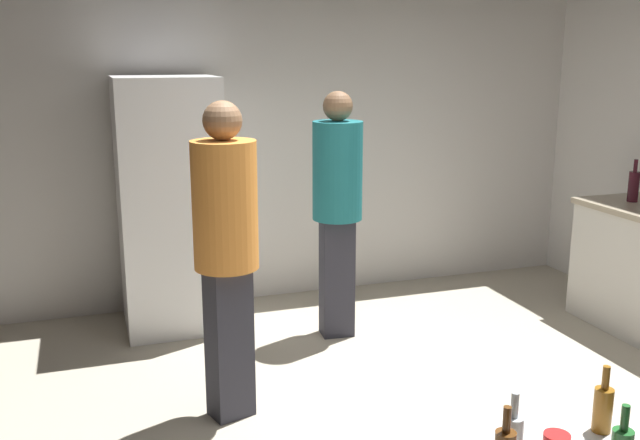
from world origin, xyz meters
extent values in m
cube|color=silver|center=(0.00, 2.63, 1.35)|extent=(5.32, 0.06, 2.70)
cube|color=white|center=(-0.93, 2.20, 0.90)|extent=(0.70, 0.65, 1.80)
cube|color=#262628|center=(-0.72, 1.86, 0.99)|extent=(0.03, 0.03, 0.60)
cylinder|color=#3F141E|center=(2.28, 1.25, 1.01)|extent=(0.08, 0.08, 0.22)
cylinder|color=#3F141E|center=(2.28, 1.25, 1.17)|extent=(0.03, 0.03, 0.09)
cylinder|color=#8C5919|center=(0.06, -1.09, 0.81)|extent=(0.06, 0.06, 0.15)
cylinder|color=#8C5919|center=(0.06, -1.09, 0.93)|extent=(0.02, 0.02, 0.08)
cylinder|color=#593314|center=(-0.39, -1.22, 0.93)|extent=(0.02, 0.02, 0.08)
cylinder|color=#26662D|center=(-0.07, -1.32, 0.93)|extent=(0.02, 0.02, 0.08)
cylinder|color=silver|center=(-0.32, -1.15, 0.81)|extent=(0.06, 0.06, 0.15)
cylinder|color=silver|center=(-0.32, -1.15, 0.93)|extent=(0.02, 0.02, 0.08)
cube|color=#2D2D38|center=(0.14, 1.65, 0.42)|extent=(0.23, 0.19, 0.84)
cylinder|color=#1E727A|center=(0.14, 1.65, 1.18)|extent=(0.37, 0.37, 0.67)
sphere|color=#8C6647|center=(0.14, 1.65, 1.61)|extent=(0.20, 0.20, 0.20)
cube|color=#2D2D38|center=(-0.81, 0.75, 0.42)|extent=(0.26, 0.23, 0.85)
cylinder|color=orange|center=(-0.81, 0.75, 1.18)|extent=(0.42, 0.42, 0.67)
sphere|color=#8C6647|center=(-0.81, 0.75, 1.62)|extent=(0.20, 0.20, 0.20)
camera|label=1|loc=(-1.49, -2.79, 1.95)|focal=39.71mm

